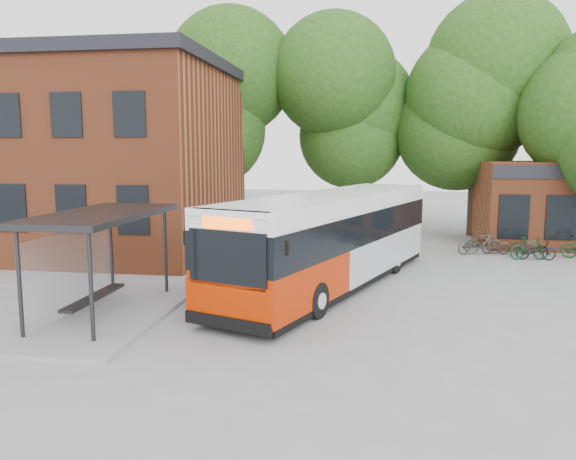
# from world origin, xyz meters

# --- Properties ---
(ground) EXTENTS (100.00, 100.00, 0.00)m
(ground) POSITION_xyz_m (0.00, 0.00, 0.00)
(ground) COLOR gray
(station_building) EXTENTS (18.40, 10.40, 8.50)m
(station_building) POSITION_xyz_m (-13.00, 9.00, 4.25)
(station_building) COLOR brown
(station_building) RESTS_ON ground
(bus_shelter) EXTENTS (3.60, 7.00, 2.90)m
(bus_shelter) POSITION_xyz_m (-4.50, -1.00, 1.45)
(bus_shelter) COLOR #27272B
(bus_shelter) RESTS_ON ground
(bike_rail) EXTENTS (5.20, 0.10, 0.38)m
(bike_rail) POSITION_xyz_m (9.28, 10.00, 0.19)
(bike_rail) COLOR #27272B
(bike_rail) RESTS_ON ground
(tree_0) EXTENTS (7.92, 7.92, 11.00)m
(tree_0) POSITION_xyz_m (-6.00, 16.00, 5.50)
(tree_0) COLOR #1B3E10
(tree_0) RESTS_ON ground
(tree_1) EXTENTS (7.92, 7.92, 10.40)m
(tree_1) POSITION_xyz_m (1.00, 17.00, 5.20)
(tree_1) COLOR #1B3E10
(tree_1) RESTS_ON ground
(tree_2) EXTENTS (7.92, 7.92, 11.00)m
(tree_2) POSITION_xyz_m (8.00, 16.00, 5.50)
(tree_2) COLOR #1B3E10
(tree_2) RESTS_ON ground
(city_bus) EXTENTS (6.74, 12.43, 3.12)m
(city_bus) POSITION_xyz_m (1.49, 3.29, 1.56)
(city_bus) COLOR #AB2100
(city_bus) RESTS_ON ground
(bicycle_0) EXTENTS (1.86, 1.24, 0.92)m
(bicycle_0) POSITION_xyz_m (7.28, 10.11, 0.46)
(bicycle_0) COLOR #302C2A
(bicycle_0) RESTS_ON ground
(bicycle_1) EXTENTS (1.73, 0.74, 1.01)m
(bicycle_1) POSITION_xyz_m (7.61, 10.26, 0.50)
(bicycle_1) COLOR #3E372E
(bicycle_1) RESTS_ON ground
(bicycle_2) EXTENTS (1.66, 0.77, 0.84)m
(bicycle_2) POSITION_xyz_m (9.02, 10.38, 0.42)
(bicycle_2) COLOR #2D2925
(bicycle_2) RESTS_ON ground
(bicycle_3) EXTENTS (1.66, 0.67, 0.97)m
(bicycle_3) POSITION_xyz_m (9.25, 9.17, 0.48)
(bicycle_3) COLOR black
(bicycle_3) RESTS_ON ground
(bicycle_4) EXTENTS (1.58, 0.56, 0.83)m
(bicycle_4) POSITION_xyz_m (9.52, 9.17, 0.41)
(bicycle_4) COLOR black
(bicycle_4) RESTS_ON ground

